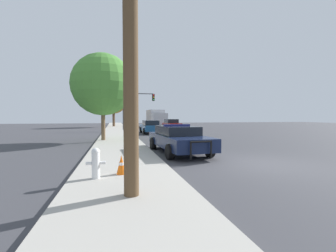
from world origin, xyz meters
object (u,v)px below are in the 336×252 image
object	(u,v)px
traffic_cone	(121,165)
tree_sidewalk_far	(114,100)
fire_hydrant	(96,162)
car_background_oncoming	(172,124)
traffic_light	(137,103)
car_background_midblock	(150,127)
tree_sidewalk_near	(103,85)
box_truck	(156,118)
utility_pole	(130,1)
police_car	(178,138)

from	to	relation	value
traffic_cone	tree_sidewalk_far	bearing A→B (deg)	90.48
fire_hydrant	car_background_oncoming	bearing A→B (deg)	70.68
traffic_light	car_background_oncoming	xyz separation A→B (m)	(4.63, 0.15, -2.76)
traffic_light	traffic_cone	world-z (taller)	traffic_light
car_background_oncoming	fire_hydrant	bearing A→B (deg)	69.98
car_background_midblock	traffic_cone	xyz separation A→B (m)	(-3.51, -16.88, -0.32)
tree_sidewalk_far	tree_sidewalk_near	distance (m)	22.81
car_background_midblock	fire_hydrant	bearing A→B (deg)	-104.06
box_truck	tree_sidewalk_near	xyz separation A→B (m)	(-7.80, -21.73, 2.44)
fire_hydrant	car_background_midblock	world-z (taller)	car_background_midblock
tree_sidewalk_near	traffic_cone	xyz separation A→B (m)	(0.95, -9.94, -3.64)
fire_hydrant	utility_pole	xyz separation A→B (m)	(0.84, -1.54, 3.60)
tree_sidewalk_far	box_truck	bearing A→B (deg)	-8.52
car_background_midblock	box_truck	size ratio (longest dim) A/B	0.63
car_background_oncoming	traffic_cone	world-z (taller)	car_background_oncoming
utility_pole	car_background_oncoming	size ratio (longest dim) A/B	1.97
traffic_light	tree_sidewalk_near	size ratio (longest dim) A/B	0.78
police_car	tree_sidewalk_far	world-z (taller)	tree_sidewalk_far
police_car	traffic_cone	size ratio (longest dim) A/B	9.46
utility_pole	box_truck	distance (m)	34.26
fire_hydrant	utility_pole	world-z (taller)	utility_pole
traffic_light	car_background_midblock	bearing A→B (deg)	-80.24
traffic_light	tree_sidewalk_near	distance (m)	12.73
utility_pole	traffic_light	size ratio (longest dim) A/B	1.68
police_car	tree_sidewalk_near	xyz separation A→B (m)	(-3.85, 5.83, 3.33)
tree_sidewalk_near	car_background_midblock	bearing A→B (deg)	57.24
police_car	car_background_oncoming	bearing A→B (deg)	-106.90
box_truck	tree_sidewalk_near	distance (m)	23.21
traffic_light	box_truck	bearing A→B (deg)	65.99
car_background_oncoming	traffic_light	bearing A→B (deg)	1.13
tree_sidewalk_far	police_car	bearing A→B (deg)	-83.69
utility_pole	car_background_midblock	distance (m)	19.32
tree_sidewalk_far	utility_pole	bearing A→B (deg)	-89.29
fire_hydrant	traffic_cone	xyz separation A→B (m)	(0.69, 0.30, -0.17)
traffic_light	police_car	bearing A→B (deg)	-89.08
tree_sidewalk_far	traffic_cone	distance (m)	32.99
traffic_light	car_background_midblock	world-z (taller)	traffic_light
car_background_midblock	tree_sidewalk_far	size ratio (longest dim) A/B	0.68
police_car	traffic_cone	xyz separation A→B (m)	(-2.89, -4.10, -0.31)
utility_pole	box_truck	world-z (taller)	utility_pole
tree_sidewalk_near	fire_hydrant	bearing A→B (deg)	-88.50
utility_pole	car_background_midblock	xyz separation A→B (m)	(3.36, 18.72, -3.44)
utility_pole	police_car	bearing A→B (deg)	65.24
police_car	utility_pole	size ratio (longest dim) A/B	0.65
box_truck	tree_sidewalk_far	xyz separation A→B (m)	(-7.12, 1.07, 2.92)
tree_sidewalk_near	utility_pole	bearing A→B (deg)	-84.62
utility_pole	tree_sidewalk_near	xyz separation A→B (m)	(-1.11, 11.78, -0.13)
utility_pole	tree_sidewalk_near	world-z (taller)	utility_pole
box_truck	police_car	bearing A→B (deg)	80.84
box_truck	tree_sidewalk_far	bearing A→B (deg)	-9.52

